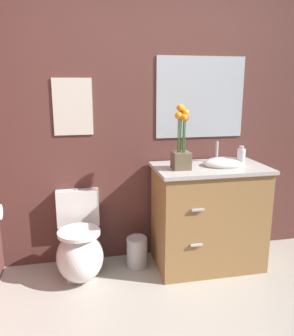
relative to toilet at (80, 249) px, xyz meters
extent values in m
cube|color=brown|center=(0.96, 0.30, 1.01)|extent=(4.41, 0.05, 2.50)
ellipsoid|color=white|center=(0.00, -0.05, -0.04)|extent=(0.38, 0.48, 0.40)
cube|color=white|center=(0.00, 0.00, -0.15)|extent=(0.22, 0.26, 0.18)
cube|color=white|center=(0.00, 0.24, 0.28)|extent=(0.36, 0.13, 0.32)
cylinder|color=white|center=(0.00, -0.07, 0.17)|extent=(0.34, 0.34, 0.03)
cylinder|color=#B7B7BC|center=(0.00, 0.24, 0.44)|extent=(0.04, 0.04, 0.02)
cube|color=#9E7242|center=(1.10, -0.03, 0.19)|extent=(0.90, 0.52, 0.87)
cube|color=#BCB7B2|center=(1.10, -0.03, 0.64)|extent=(0.94, 0.56, 0.03)
ellipsoid|color=white|center=(1.22, -0.03, 0.67)|extent=(0.36, 0.26, 0.10)
cylinder|color=#B7B7BC|center=(1.22, 0.13, 0.74)|extent=(0.02, 0.02, 0.18)
cube|color=#B7B7BC|center=(0.90, -0.30, 0.38)|extent=(0.10, 0.02, 0.02)
cube|color=#B7B7BC|center=(0.90, -0.30, 0.09)|extent=(0.10, 0.02, 0.02)
cube|color=brown|center=(0.83, -0.07, 0.72)|extent=(0.14, 0.14, 0.14)
cylinder|color=#386B2D|center=(0.86, -0.06, 0.95)|extent=(0.01, 0.01, 0.31)
sphere|color=orange|center=(0.86, -0.06, 1.10)|extent=(0.06, 0.06, 0.06)
cylinder|color=#386B2D|center=(0.85, -0.06, 0.93)|extent=(0.01, 0.01, 0.27)
sphere|color=orange|center=(0.85, -0.06, 1.07)|extent=(0.06, 0.06, 0.06)
cylinder|color=#386B2D|center=(0.83, -0.05, 0.96)|extent=(0.01, 0.01, 0.34)
sphere|color=orange|center=(0.83, -0.05, 1.13)|extent=(0.06, 0.06, 0.06)
cylinder|color=#386B2D|center=(0.82, -0.06, 0.97)|extent=(0.01, 0.01, 0.35)
sphere|color=orange|center=(0.82, -0.06, 1.14)|extent=(0.06, 0.06, 0.06)
cylinder|color=#386B2D|center=(0.82, -0.07, 0.94)|extent=(0.01, 0.01, 0.28)
sphere|color=red|center=(0.82, -0.07, 1.08)|extent=(0.06, 0.06, 0.06)
cylinder|color=#386B2D|center=(0.80, -0.09, 0.94)|extent=(0.01, 0.01, 0.29)
sphere|color=orange|center=(0.80, -0.09, 1.08)|extent=(0.06, 0.06, 0.06)
cylinder|color=#386B2D|center=(0.84, -0.11, 0.93)|extent=(0.01, 0.01, 0.28)
sphere|color=orange|center=(0.84, -0.11, 1.07)|extent=(0.06, 0.06, 0.06)
cylinder|color=#386B2D|center=(0.85, -0.10, 0.93)|extent=(0.01, 0.01, 0.27)
sphere|color=red|center=(0.85, -0.10, 1.07)|extent=(0.06, 0.06, 0.06)
cylinder|color=white|center=(1.35, -0.08, 0.73)|extent=(0.07, 0.07, 0.15)
cylinder|color=#B7B7BC|center=(1.35, -0.08, 0.81)|extent=(0.04, 0.04, 0.02)
cylinder|color=#B7B7BC|center=(0.49, 0.05, -0.11)|extent=(0.18, 0.18, 0.26)
torus|color=#B7B7BC|center=(0.49, 0.05, 0.02)|extent=(0.18, 0.18, 0.01)
cube|color=silver|center=(0.00, 0.27, 1.14)|extent=(0.32, 0.01, 0.46)
cube|color=#B2BCC6|center=(1.10, 0.27, 1.21)|extent=(0.80, 0.01, 0.70)
camera|label=1|loc=(0.01, -2.66, 1.32)|focal=36.86mm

